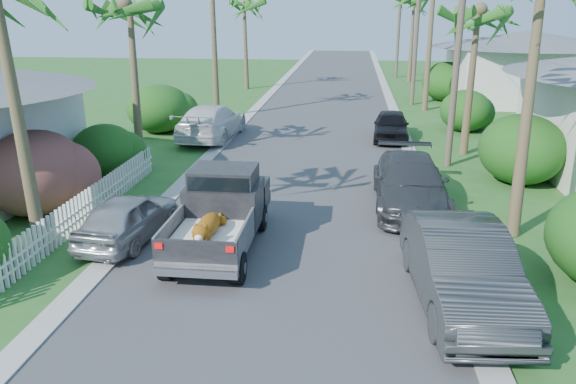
# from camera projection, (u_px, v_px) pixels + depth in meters

# --- Properties ---
(ground) EXTENTS (120.00, 120.00, 0.00)m
(ground) POSITION_uv_depth(u_px,v_px,m) (257.00, 335.00, 10.95)
(ground) COLOR #295921
(ground) RESTS_ON ground
(road) EXTENTS (8.00, 100.00, 0.02)m
(road) POSITION_uv_depth(u_px,v_px,m) (324.00, 111.00, 34.53)
(road) COLOR #38383A
(road) RESTS_ON ground
(curb_left) EXTENTS (0.60, 100.00, 0.06)m
(curb_left) POSITION_uv_depth(u_px,v_px,m) (255.00, 109.00, 34.98)
(curb_left) COLOR #A5A39E
(curb_left) RESTS_ON ground
(curb_right) EXTENTS (0.60, 100.00, 0.06)m
(curb_right) POSITION_uv_depth(u_px,v_px,m) (395.00, 112.00, 34.06)
(curb_right) COLOR #A5A39E
(curb_right) RESTS_ON ground
(pickup_truck) EXTENTS (1.98, 5.12, 2.06)m
(pickup_truck) POSITION_uv_depth(u_px,v_px,m) (222.00, 208.00, 14.90)
(pickup_truck) COLOR black
(pickup_truck) RESTS_ON ground
(parked_car_rn) EXTENTS (2.21, 5.32, 1.71)m
(parked_car_rn) POSITION_uv_depth(u_px,v_px,m) (462.00, 268.00, 11.84)
(parked_car_rn) COLOR #2D3032
(parked_car_rn) RESTS_ON ground
(parked_car_rm) EXTENTS (2.23, 5.43, 1.57)m
(parked_car_rm) POSITION_uv_depth(u_px,v_px,m) (410.00, 183.00, 17.74)
(parked_car_rm) COLOR #303235
(parked_car_rm) RESTS_ON ground
(parked_car_rf) EXTENTS (1.83, 4.10, 1.37)m
(parked_car_rf) POSITION_uv_depth(u_px,v_px,m) (391.00, 126.00, 26.85)
(parked_car_rf) COLOR black
(parked_car_rf) RESTS_ON ground
(parked_car_ln) EXTENTS (1.96, 4.00, 1.31)m
(parked_car_ln) POSITION_uv_depth(u_px,v_px,m) (128.00, 218.00, 15.23)
(parked_car_ln) COLOR #A5A7AC
(parked_car_ln) RESTS_ON ground
(parked_car_lf) EXTENTS (2.63, 5.81, 1.65)m
(parked_car_lf) POSITION_uv_depth(u_px,v_px,m) (211.00, 122.00, 26.97)
(parked_car_lf) COLOR silver
(parked_car_lf) RESTS_ON ground
(palm_l_b) EXTENTS (4.40, 4.40, 7.40)m
(palm_l_b) POSITION_uv_depth(u_px,v_px,m) (128.00, 5.00, 21.06)
(palm_l_b) COLOR brown
(palm_l_b) RESTS_ON ground
(palm_l_d) EXTENTS (4.40, 4.40, 7.70)m
(palm_l_d) POSITION_uv_depth(u_px,v_px,m) (245.00, 2.00, 41.69)
(palm_l_d) COLOR brown
(palm_l_d) RESTS_ON ground
(palm_r_b) EXTENTS (4.40, 4.40, 7.20)m
(palm_r_b) POSITION_uv_depth(u_px,v_px,m) (478.00, 11.00, 22.53)
(palm_r_b) COLOR brown
(palm_r_b) RESTS_ON ground
(shrub_l_b) EXTENTS (3.00, 3.30, 2.60)m
(shrub_l_b) POSITION_uv_depth(u_px,v_px,m) (36.00, 173.00, 17.03)
(shrub_l_b) COLOR #B81A48
(shrub_l_b) RESTS_ON ground
(shrub_l_c) EXTENTS (2.40, 2.64, 2.00)m
(shrub_l_c) POSITION_uv_depth(u_px,v_px,m) (105.00, 151.00, 20.86)
(shrub_l_c) COLOR #154C16
(shrub_l_c) RESTS_ON ground
(shrub_l_d) EXTENTS (3.20, 3.52, 2.40)m
(shrub_l_d) POSITION_uv_depth(u_px,v_px,m) (159.00, 109.00, 28.41)
(shrub_l_d) COLOR #154C16
(shrub_l_d) RESTS_ON ground
(shrub_r_b) EXTENTS (3.00, 3.30, 2.50)m
(shrub_r_b) POSITION_uv_depth(u_px,v_px,m) (522.00, 149.00, 20.10)
(shrub_r_b) COLOR #154C16
(shrub_r_b) RESTS_ON ground
(shrub_r_c) EXTENTS (2.60, 2.86, 2.10)m
(shrub_r_c) POSITION_uv_depth(u_px,v_px,m) (466.00, 111.00, 28.69)
(shrub_r_c) COLOR #154C16
(shrub_r_c) RESTS_ON ground
(shrub_r_d) EXTENTS (3.20, 3.52, 2.60)m
(shrub_r_d) POSITION_uv_depth(u_px,v_px,m) (446.00, 81.00, 37.99)
(shrub_r_d) COLOR #154C16
(shrub_r_d) RESTS_ON ground
(picket_fence) EXTENTS (0.10, 11.00, 1.00)m
(picket_fence) POSITION_uv_depth(u_px,v_px,m) (88.00, 206.00, 16.62)
(picket_fence) COLOR white
(picket_fence) RESTS_ON ground
(house_right_far) EXTENTS (9.00, 8.00, 4.60)m
(house_right_far) POSITION_uv_depth(u_px,v_px,m) (524.00, 70.00, 37.20)
(house_right_far) COLOR silver
(house_right_far) RESTS_ON ground
(utility_pole_b) EXTENTS (1.60, 0.26, 9.00)m
(utility_pole_b) POSITION_uv_depth(u_px,v_px,m) (458.00, 49.00, 21.17)
(utility_pole_b) COLOR brown
(utility_pole_b) RESTS_ON ground
(utility_pole_c) EXTENTS (1.60, 0.26, 9.00)m
(utility_pole_c) POSITION_uv_depth(u_px,v_px,m) (417.00, 32.00, 35.32)
(utility_pole_c) COLOR brown
(utility_pole_c) RESTS_ON ground
(utility_pole_d) EXTENTS (1.60, 0.26, 9.00)m
(utility_pole_d) POSITION_uv_depth(u_px,v_px,m) (399.00, 25.00, 49.47)
(utility_pole_d) COLOR brown
(utility_pole_d) RESTS_ON ground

